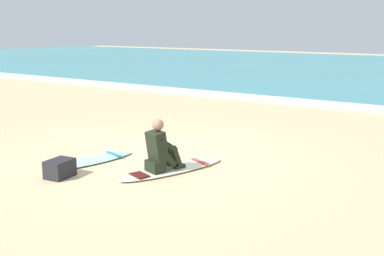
{
  "coord_description": "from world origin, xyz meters",
  "views": [
    {
      "loc": [
        5.52,
        -7.16,
        2.62
      ],
      "look_at": [
        0.36,
        0.73,
        0.55
      ],
      "focal_mm": 43.57,
      "sensor_mm": 36.0,
      "label": 1
    }
  ],
  "objects_px": {
    "surfboard_main": "(173,169)",
    "surfboard_spare_near": "(90,161)",
    "surfer_seated": "(161,150)",
    "beach_bag": "(60,168)"
  },
  "relations": [
    {
      "from": "surfboard_spare_near",
      "to": "surfboard_main",
      "type": "bearing_deg",
      "value": 14.63
    },
    {
      "from": "surfboard_main",
      "to": "surfboard_spare_near",
      "type": "relative_size",
      "value": 1.14
    },
    {
      "from": "surfer_seated",
      "to": "surfboard_spare_near",
      "type": "bearing_deg",
      "value": -173.06
    },
    {
      "from": "surfboard_main",
      "to": "surfboard_spare_near",
      "type": "xyz_separation_m",
      "value": [
        -1.69,
        -0.44,
        0.0
      ]
    },
    {
      "from": "beach_bag",
      "to": "surfboard_main",
      "type": "bearing_deg",
      "value": 43.27
    },
    {
      "from": "surfboard_main",
      "to": "surfer_seated",
      "type": "height_order",
      "value": "surfer_seated"
    },
    {
      "from": "surfboard_main",
      "to": "surfboard_spare_near",
      "type": "bearing_deg",
      "value": -165.37
    },
    {
      "from": "surfboard_main",
      "to": "surfer_seated",
      "type": "xyz_separation_m",
      "value": [
        -0.09,
        -0.25,
        0.4
      ]
    },
    {
      "from": "surfboard_main",
      "to": "surfer_seated",
      "type": "distance_m",
      "value": 0.48
    },
    {
      "from": "surfer_seated",
      "to": "beach_bag",
      "type": "xyz_separation_m",
      "value": [
        -1.38,
        -1.13,
        -0.28
      ]
    }
  ]
}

